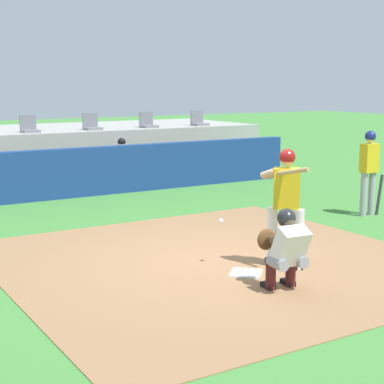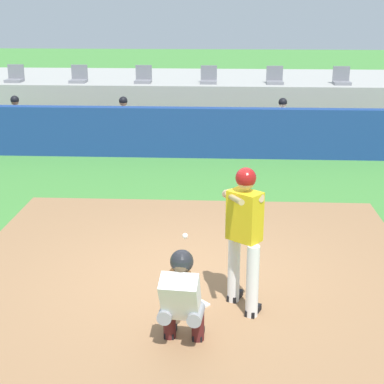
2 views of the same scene
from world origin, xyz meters
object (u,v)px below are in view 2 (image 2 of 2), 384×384
(dugout_player_0, at_px, (15,121))
(dugout_player_2, at_px, (282,123))
(stadium_seat_5, at_px, (342,79))
(batter_at_plate, at_px, (244,230))
(stadium_seat_4, at_px, (275,79))
(stadium_seat_3, at_px, (209,78))
(stadium_seat_2, at_px, (143,78))
(catcher_crouched, at_px, (181,294))
(stadium_seat_1, at_px, (79,77))
(stadium_seat_0, at_px, (15,77))
(home_plate, at_px, (185,304))
(dugout_player_1, at_px, (123,122))

(dugout_player_0, height_order, dugout_player_2, same)
(stadium_seat_5, bearing_deg, batter_at_plate, -106.50)
(stadium_seat_5, bearing_deg, stadium_seat_4, 180.00)
(stadium_seat_3, bearing_deg, dugout_player_0, -157.64)
(stadium_seat_2, bearing_deg, stadium_seat_4, 0.00)
(catcher_crouched, bearing_deg, stadium_seat_1, 108.69)
(stadium_seat_2, distance_m, stadium_seat_4, 3.71)
(dugout_player_0, distance_m, stadium_seat_3, 5.42)
(batter_at_plate, height_order, catcher_crouched, batter_at_plate)
(stadium_seat_0, distance_m, stadium_seat_1, 1.86)
(stadium_seat_3, bearing_deg, home_plate, -90.00)
(stadium_seat_1, height_order, stadium_seat_3, same)
(stadium_seat_0, distance_m, stadium_seat_4, 7.43)
(stadium_seat_5, bearing_deg, stadium_seat_1, 180.00)
(stadium_seat_2, height_order, stadium_seat_5, same)
(stadium_seat_2, bearing_deg, batter_at_plate, -75.96)
(catcher_crouched, distance_m, stadium_seat_2, 11.21)
(catcher_crouched, relative_size, stadium_seat_5, 3.78)
(dugout_player_1, distance_m, stadium_seat_3, 3.07)
(dugout_player_0, xyz_separation_m, stadium_seat_1, (1.23, 2.03, 0.86))
(dugout_player_1, bearing_deg, stadium_seat_1, 127.96)
(dugout_player_2, bearing_deg, stadium_seat_3, 133.34)
(dugout_player_0, xyz_separation_m, stadium_seat_2, (3.09, 2.03, 0.86))
(batter_at_plate, bearing_deg, stadium_seat_1, 113.37)
(catcher_crouched, bearing_deg, home_plate, 90.88)
(dugout_player_0, height_order, stadium_seat_5, stadium_seat_5)
(home_plate, height_order, batter_at_plate, batter_at_plate)
(catcher_crouched, distance_m, stadium_seat_1, 11.67)
(dugout_player_1, bearing_deg, catcher_crouched, -76.60)
(home_plate, distance_m, stadium_seat_3, 10.29)
(stadium_seat_0, height_order, stadium_seat_5, same)
(catcher_crouched, xyz_separation_m, stadium_seat_0, (-5.58, 11.02, 0.93))
(stadium_seat_2, xyz_separation_m, stadium_seat_3, (1.86, 0.00, 0.00))
(stadium_seat_3, relative_size, stadium_seat_4, 1.00)
(home_plate, bearing_deg, stadium_seat_3, 90.00)
(stadium_seat_0, bearing_deg, batter_at_plate, -58.45)
(catcher_crouched, bearing_deg, stadium_seat_4, 80.50)
(stadium_seat_3, height_order, stadium_seat_4, same)
(stadium_seat_3, bearing_deg, catcher_crouched, -89.93)
(home_plate, height_order, stadium_seat_0, stadium_seat_0)
(batter_at_plate, distance_m, dugout_player_1, 8.65)
(stadium_seat_2, distance_m, stadium_seat_3, 1.86)
(stadium_seat_4, bearing_deg, catcher_crouched, -99.50)
(stadium_seat_0, distance_m, stadium_seat_2, 3.71)
(stadium_seat_0, xyz_separation_m, stadium_seat_5, (9.29, 0.00, 0.00))
(stadium_seat_3, bearing_deg, stadium_seat_1, 180.00)
(dugout_player_0, xyz_separation_m, dugout_player_2, (6.87, 0.00, 0.00))
(home_plate, bearing_deg, stadium_seat_2, 100.34)
(dugout_player_2, bearing_deg, home_plate, -103.27)
(home_plate, height_order, stadium_seat_2, stadium_seat_2)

